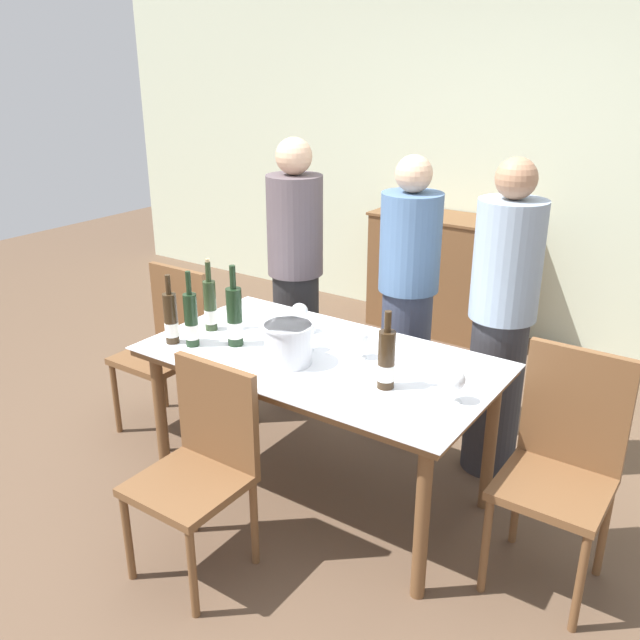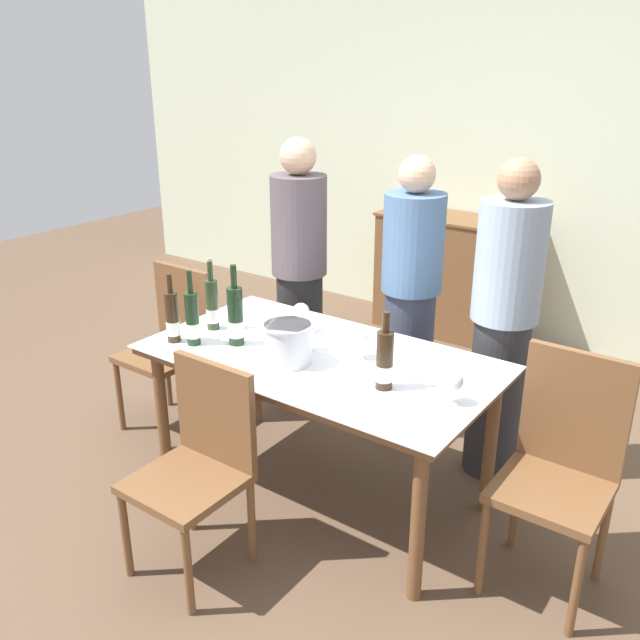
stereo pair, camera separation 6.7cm
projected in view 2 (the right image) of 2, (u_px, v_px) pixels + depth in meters
ground_plane at (320, 491)px, 3.44m from camera, size 12.00×12.00×0.00m
back_wall at (532, 154)px, 4.91m from camera, size 8.00×0.10×2.80m
sideboard_cabinet at (452, 276)px, 5.27m from camera, size 1.20×0.46×0.93m
dining_table at (320, 370)px, 3.19m from camera, size 1.65×0.91×0.75m
ice_bucket at (288, 342)px, 3.06m from camera, size 0.23×0.23×0.19m
wine_bottle_0 at (172, 318)px, 3.28m from camera, size 0.07×0.07×0.35m
wine_bottle_1 at (236, 317)px, 3.25m from camera, size 0.08×0.08×0.40m
wine_bottle_2 at (212, 305)px, 3.43m from camera, size 0.06×0.06×0.38m
wine_bottle_3 at (192, 320)px, 3.25m from camera, size 0.07×0.07×0.37m
wine_bottle_4 at (385, 361)px, 2.81m from camera, size 0.07×0.07×0.34m
wine_glass_0 at (285, 324)px, 3.27m from camera, size 0.08×0.08×0.14m
wine_glass_1 at (453, 382)px, 2.70m from camera, size 0.09×0.09×0.14m
wine_glass_2 at (360, 340)px, 3.10m from camera, size 0.08×0.08×0.14m
wine_glass_3 at (301, 312)px, 3.40m from camera, size 0.09×0.09×0.15m
wine_glass_4 at (307, 330)px, 3.19m from camera, size 0.07×0.07×0.15m
chair_right_end at (562, 459)px, 2.69m from camera, size 0.42×0.42×1.00m
chair_near_front at (200, 456)px, 2.80m from camera, size 0.42×0.42×0.90m
chair_left_end at (172, 338)px, 3.92m from camera, size 0.42×0.42×0.94m
person_host at (299, 277)px, 4.07m from camera, size 0.33×0.33×1.64m
person_guest_left at (410, 302)px, 3.74m from camera, size 0.33×0.33×1.59m
person_guest_right at (503, 326)px, 3.34m from camera, size 0.33×0.33×1.64m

